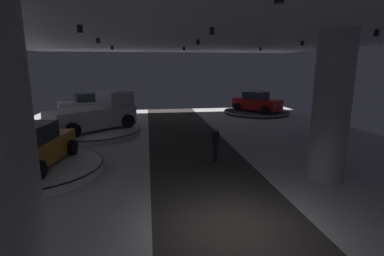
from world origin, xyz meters
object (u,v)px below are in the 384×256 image
(display_platform_deep_left, at_px, (87,115))
(visitor_walking_near, at_px, (216,142))
(column_right, at_px, (331,108))
(pickup_truck_far_left, at_px, (97,114))
(display_car_deep_right, at_px, (257,102))
(display_platform_far_left, at_px, (93,131))
(display_platform_mid_left, at_px, (34,170))
(display_platform_deep_right, at_px, (256,112))
(display_car_deep_left, at_px, (86,105))
(display_car_mid_left, at_px, (31,147))

(display_platform_deep_left, bearing_deg, visitor_walking_near, -58.11)
(column_right, distance_m, pickup_truck_far_left, 13.64)
(display_car_deep_right, relative_size, visitor_walking_near, 2.80)
(display_platform_far_left, bearing_deg, display_platform_deep_left, 104.02)
(column_right, relative_size, display_car_deep_right, 1.24)
(display_platform_mid_left, bearing_deg, display_platform_far_left, 81.12)
(display_platform_far_left, bearing_deg, display_platform_deep_right, 24.65)
(display_platform_mid_left, relative_size, display_platform_far_left, 0.89)
(display_platform_far_left, height_order, display_platform_deep_left, display_platform_far_left)
(display_platform_deep_left, height_order, display_platform_deep_right, display_platform_deep_left)
(display_platform_deep_left, bearing_deg, display_platform_deep_right, -2.11)
(display_platform_deep_right, xyz_separation_m, visitor_walking_near, (-6.74, -12.45, 0.76))
(display_platform_deep_left, distance_m, visitor_walking_near, 15.33)
(display_platform_deep_left, bearing_deg, display_car_deep_right, -2.02)
(display_car_deep_left, height_order, display_platform_deep_right, display_car_deep_left)
(pickup_truck_far_left, bearing_deg, display_platform_mid_left, -100.57)
(display_car_deep_right, bearing_deg, display_platform_mid_left, -137.60)
(display_platform_deep_left, bearing_deg, column_right, -53.28)
(pickup_truck_far_left, bearing_deg, display_platform_far_left, -140.72)
(display_car_deep_right, xyz_separation_m, visitor_walking_near, (-6.72, -12.47, -0.12))
(display_car_deep_right, bearing_deg, display_car_deep_left, 177.94)
(display_platform_far_left, xyz_separation_m, display_platform_deep_right, (13.18, 6.05, -0.02))
(display_car_deep_right, bearing_deg, pickup_truck_far_left, -155.56)
(display_platform_mid_left, bearing_deg, display_car_mid_left, -98.81)
(column_right, height_order, display_platform_deep_left, column_right)
(display_platform_deep_right, height_order, display_car_deep_right, display_car_deep_right)
(display_platform_mid_left, distance_m, pickup_truck_far_left, 7.33)
(column_right, bearing_deg, display_car_mid_left, 169.03)
(column_right, bearing_deg, display_platform_mid_left, 168.88)
(display_car_mid_left, bearing_deg, display_platform_far_left, 81.12)
(display_platform_mid_left, relative_size, display_platform_deep_left, 0.94)
(display_car_mid_left, relative_size, display_car_deep_right, 1.00)
(display_car_mid_left, height_order, display_car_deep_right, display_car_mid_left)
(column_right, relative_size, display_platform_far_left, 0.92)
(column_right, relative_size, pickup_truck_far_left, 1.01)
(display_car_mid_left, relative_size, display_platform_deep_right, 0.76)
(display_platform_far_left, distance_m, display_platform_deep_left, 6.80)
(column_right, distance_m, display_platform_deep_right, 15.71)
(display_platform_mid_left, height_order, display_platform_deep_right, display_platform_mid_left)
(display_platform_deep_right, bearing_deg, display_platform_deep_left, 177.89)
(display_platform_far_left, distance_m, display_car_deep_left, 6.86)
(display_platform_deep_right, relative_size, display_car_deep_right, 1.31)
(display_platform_mid_left, distance_m, display_platform_deep_left, 13.54)
(display_platform_deep_right, height_order, visitor_walking_near, visitor_walking_near)
(display_platform_deep_right, bearing_deg, display_platform_far_left, -155.35)
(display_platform_mid_left, bearing_deg, display_platform_deep_right, 42.31)
(display_platform_deep_right, bearing_deg, display_car_deep_left, 177.84)
(visitor_walking_near, bearing_deg, display_car_deep_left, 121.78)
(visitor_walking_near, bearing_deg, display_car_mid_left, -175.72)
(display_car_deep_right, bearing_deg, display_platform_deep_right, -53.38)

